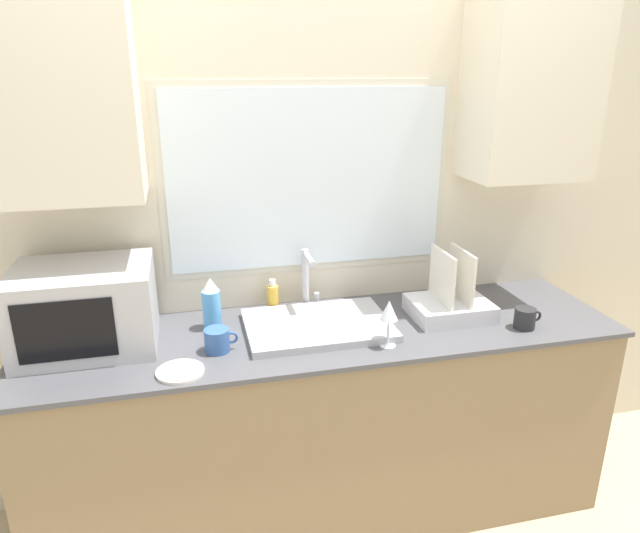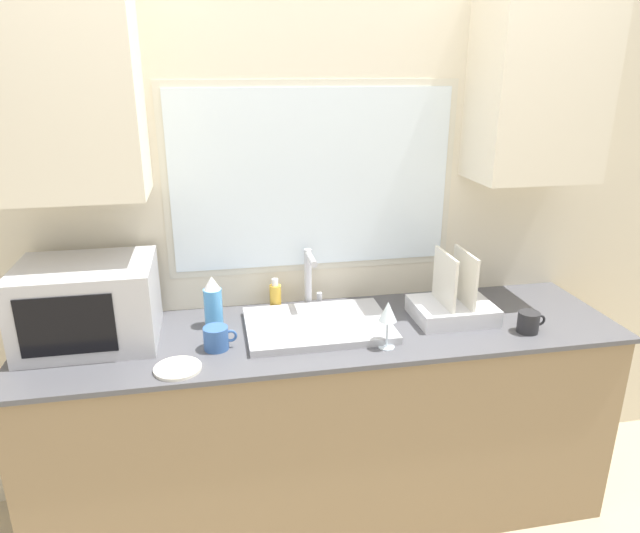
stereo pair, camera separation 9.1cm
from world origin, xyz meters
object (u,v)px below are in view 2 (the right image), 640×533
faucet (310,275)px  spray_bottle (213,302)px  wine_glass (388,313)px  dish_rack (453,305)px  microwave (88,303)px  mug_near_sink (216,338)px  soap_bottle (275,296)px

faucet → spray_bottle: (-0.41, -0.10, -0.05)m
wine_glass → dish_rack: bearing=29.9°
microwave → mug_near_sink: 0.51m
soap_bottle → microwave: bearing=-166.7°
spray_bottle → mug_near_sink: (0.01, -0.21, -0.06)m
spray_bottle → soap_bottle: spray_bottle is taller
microwave → mug_near_sink: microwave is taller
dish_rack → mug_near_sink: size_ratio=2.61×
soap_bottle → wine_glass: size_ratio=0.75×
dish_rack → mug_near_sink: bearing=-174.8°
mug_near_sink → soap_bottle: bearing=51.8°
faucet → wine_glass: 0.47m
mug_near_sink → dish_rack: bearing=5.2°
spray_bottle → soap_bottle: bearing=24.9°
faucet → soap_bottle: 0.18m
faucet → dish_rack: bearing=-21.2°
dish_rack → mug_near_sink: (-0.97, -0.09, -0.01)m
microwave → soap_bottle: bearing=13.3°
wine_glass → faucet: bearing=117.4°
mug_near_sink → wine_glass: size_ratio=0.67×
microwave → dish_rack: (1.44, -0.07, -0.10)m
soap_bottle → mug_near_sink: (-0.26, -0.33, -0.02)m
soap_bottle → mug_near_sink: soap_bottle is taller
microwave → wine_glass: (1.09, -0.27, -0.01)m
faucet → mug_near_sink: faucet is taller
microwave → soap_bottle: 0.75m
microwave → soap_bottle: (0.73, 0.17, -0.10)m
dish_rack → wine_glass: (-0.35, -0.20, 0.08)m
dish_rack → wine_glass: bearing=-150.1°
dish_rack → spray_bottle: bearing=173.1°
mug_near_sink → spray_bottle: bearing=91.6°
microwave → spray_bottle: 0.47m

